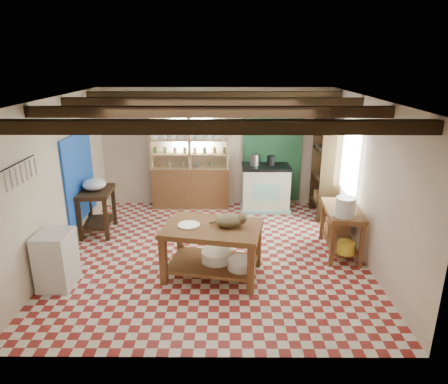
{
  "coord_description": "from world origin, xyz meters",
  "views": [
    {
      "loc": [
        0.23,
        -6.14,
        3.17
      ],
      "look_at": [
        0.2,
        0.3,
        1.01
      ],
      "focal_mm": 32.0,
      "sensor_mm": 36.0,
      "label": 1
    }
  ],
  "objects_px": {
    "right_counter": "(341,231)",
    "cat": "(230,220)",
    "work_table": "(213,251)",
    "white_cabinet": "(56,260)",
    "prep_table": "(97,211)",
    "stove": "(265,187)"
  },
  "relations": [
    {
      "from": "white_cabinet",
      "to": "cat",
      "type": "bearing_deg",
      "value": 8.6
    },
    {
      "from": "right_counter",
      "to": "white_cabinet",
      "type": "bearing_deg",
      "value": -162.08
    },
    {
      "from": "prep_table",
      "to": "white_cabinet",
      "type": "distance_m",
      "value": 1.88
    },
    {
      "from": "stove",
      "to": "white_cabinet",
      "type": "height_order",
      "value": "stove"
    },
    {
      "from": "work_table",
      "to": "white_cabinet",
      "type": "xyz_separation_m",
      "value": [
        -2.25,
        -0.31,
        0.01
      ]
    },
    {
      "from": "right_counter",
      "to": "prep_table",
      "type": "bearing_deg",
      "value": 173.79
    },
    {
      "from": "prep_table",
      "to": "white_cabinet",
      "type": "height_order",
      "value": "prep_table"
    },
    {
      "from": "work_table",
      "to": "white_cabinet",
      "type": "bearing_deg",
      "value": -160.67
    },
    {
      "from": "prep_table",
      "to": "white_cabinet",
      "type": "relative_size",
      "value": 1.03
    },
    {
      "from": "work_table",
      "to": "right_counter",
      "type": "relative_size",
      "value": 1.27
    },
    {
      "from": "right_counter",
      "to": "cat",
      "type": "xyz_separation_m",
      "value": [
        -1.9,
        -0.76,
        0.5
      ]
    },
    {
      "from": "prep_table",
      "to": "stove",
      "type": "bearing_deg",
      "value": 17.17
    },
    {
      "from": "prep_table",
      "to": "white_cabinet",
      "type": "xyz_separation_m",
      "value": [
        -0.02,
        -1.88,
        -0.01
      ]
    },
    {
      "from": "prep_table",
      "to": "cat",
      "type": "bearing_deg",
      "value": -36.24
    },
    {
      "from": "stove",
      "to": "right_counter",
      "type": "distance_m",
      "value": 2.35
    },
    {
      "from": "right_counter",
      "to": "cat",
      "type": "relative_size",
      "value": 2.65
    },
    {
      "from": "white_cabinet",
      "to": "work_table",
      "type": "bearing_deg",
      "value": 9.41
    },
    {
      "from": "stove",
      "to": "cat",
      "type": "distance_m",
      "value": 2.98
    },
    {
      "from": "prep_table",
      "to": "right_counter",
      "type": "height_order",
      "value": "prep_table"
    },
    {
      "from": "work_table",
      "to": "right_counter",
      "type": "height_order",
      "value": "work_table"
    },
    {
      "from": "prep_table",
      "to": "cat",
      "type": "relative_size",
      "value": 2.03
    },
    {
      "from": "white_cabinet",
      "to": "right_counter",
      "type": "distance_m",
      "value": 4.53
    }
  ]
}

